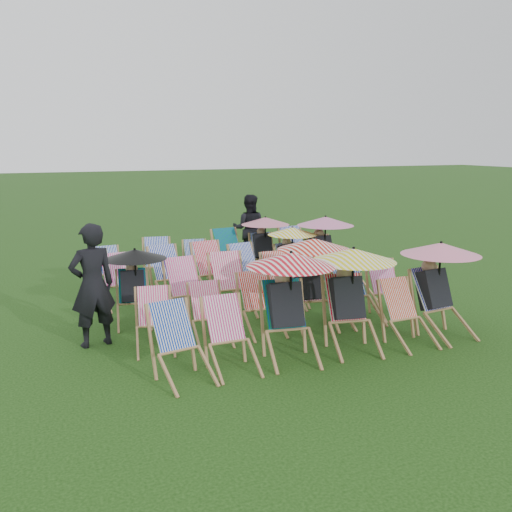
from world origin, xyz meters
name	(u,v)px	position (x,y,z in m)	size (l,w,h in m)	color
ground	(258,310)	(0.00, 0.00, 0.00)	(100.00, 100.00, 0.00)	black
deckchair_0	(182,344)	(-1.96, -2.32, 0.45)	(0.74, 0.92, 0.89)	#9F754A
deckchair_1	(231,336)	(-1.31, -2.24, 0.44)	(0.59, 0.81, 0.87)	#9F754A
deckchair_2	(290,304)	(-0.47, -2.16, 0.73)	(1.17, 1.25, 1.39)	#9F754A
deckchair_3	(352,297)	(0.47, -2.16, 0.73)	(1.16, 1.24, 1.38)	#9F754A
deckchair_4	(409,314)	(1.30, -2.32, 0.44)	(0.60, 0.82, 0.87)	#9F754A
deckchair_5	(442,288)	(1.98, -2.18, 0.72)	(1.14, 1.22, 1.36)	#9F754A
deckchair_6	(154,321)	(-2.02, -1.18, 0.41)	(0.66, 0.83, 0.81)	#9F754A
deckchair_7	(210,314)	(-1.23, -1.18, 0.41)	(0.57, 0.77, 0.81)	#9F754A
deckchair_8	(261,305)	(-0.40, -1.09, 0.43)	(0.59, 0.81, 0.87)	#9F754A
deckchair_9	(313,280)	(0.47, -1.04, 0.71)	(1.13, 1.21, 1.35)	#9F754A
deckchair_10	(357,292)	(1.20, -1.16, 0.48)	(0.66, 0.90, 0.96)	#9F754A
deckchair_11	(389,289)	(1.89, -1.06, 0.43)	(0.65, 0.85, 0.87)	#9F754A
deckchair_12	(134,285)	(-2.05, 0.08, 0.62)	(0.98, 1.05, 1.17)	#9F754A
deckchair_13	(189,290)	(-1.20, -0.02, 0.47)	(0.72, 0.93, 0.95)	#9F754A
deckchair_14	(232,285)	(-0.45, 0.01, 0.49)	(0.67, 0.92, 0.97)	#9F754A
deckchair_15	(283,281)	(0.48, 0.02, 0.46)	(0.64, 0.87, 0.91)	#9F754A
deckchair_16	(315,278)	(1.14, 0.09, 0.44)	(0.65, 0.86, 0.88)	#9F754A
deckchair_17	(353,275)	(1.91, 0.06, 0.42)	(0.68, 0.85, 0.84)	#9F754A
deckchair_18	(120,281)	(-2.09, 1.16, 0.44)	(0.63, 0.84, 0.87)	#9F754A
deckchair_19	(172,274)	(-1.17, 1.19, 0.47)	(0.77, 0.97, 0.95)	#9F754A
deckchair_20	(214,270)	(-0.36, 1.21, 0.48)	(0.74, 0.95, 0.96)	#9F754A
deckchair_21	(250,269)	(0.33, 1.15, 0.45)	(0.71, 0.90, 0.89)	#9F754A
deckchair_22	(293,255)	(1.31, 1.32, 0.61)	(0.97, 1.04, 1.15)	#9F754A
deckchair_23	(325,249)	(1.97, 1.21, 0.71)	(1.13, 1.17, 1.34)	#9F754A
deckchair_24	(111,270)	(-2.07, 2.26, 0.41)	(0.61, 0.80, 0.82)	#9F754A
deckchair_25	(158,263)	(-1.14, 2.36, 0.46)	(0.73, 0.92, 0.91)	#9F754A
deckchair_26	(197,262)	(-0.34, 2.39, 0.41)	(0.65, 0.82, 0.82)	#9F754A
deckchair_27	(233,254)	(0.46, 2.40, 0.50)	(0.78, 1.00, 1.00)	#9F754A
deckchair_28	(265,245)	(1.19, 2.45, 0.64)	(1.03, 1.09, 1.22)	#9F754A
deckchair_29	(298,250)	(1.99, 2.42, 0.47)	(0.67, 0.90, 0.95)	#9F754A
person_left	(92,285)	(-2.75, -0.68, 0.86)	(0.63, 0.41, 1.73)	black
person_rear	(249,229)	(1.33, 3.67, 0.81)	(0.78, 0.61, 1.61)	black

